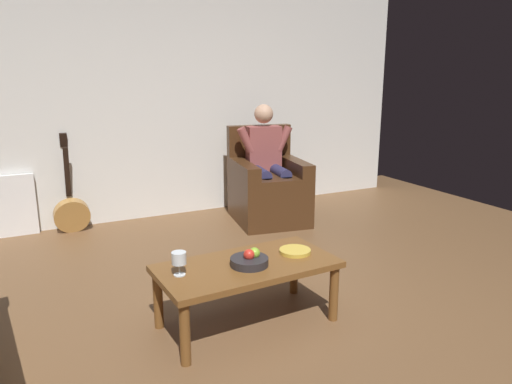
{
  "coord_description": "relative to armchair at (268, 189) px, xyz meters",
  "views": [
    {
      "loc": [
        1.5,
        2.19,
        1.58
      ],
      "look_at": [
        -0.24,
        -1.32,
        0.61
      ],
      "focal_mm": 33.77,
      "sensor_mm": 36.0,
      "label": 1
    }
  ],
  "objects": [
    {
      "name": "ground_plane",
      "position": [
        0.88,
        2.32,
        -0.35
      ],
      "size": [
        7.22,
        7.22,
        0.0
      ],
      "primitive_type": "plane",
      "color": "brown"
    },
    {
      "name": "wall_back",
      "position": [
        0.88,
        -0.72,
        0.91
      ],
      "size": [
        6.0,
        0.06,
        2.52
      ],
      "primitive_type": "cube",
      "color": "silver",
      "rests_on": "ground"
    },
    {
      "name": "armchair",
      "position": [
        0.0,
        0.0,
        0.0
      ],
      "size": [
        0.84,
        0.94,
        1.01
      ],
      "rotation": [
        0.0,
        0.0,
        -0.16
      ],
      "color": "#412714",
      "rests_on": "ground"
    },
    {
      "name": "person_seated",
      "position": [
        -0.0,
        -0.02,
        0.33
      ],
      "size": [
        0.63,
        0.63,
        1.25
      ],
      "rotation": [
        0.0,
        0.0,
        -0.16
      ],
      "color": "#904744",
      "rests_on": "ground"
    },
    {
      "name": "coffee_table",
      "position": [
        1.17,
        1.95,
        0.01
      ],
      "size": [
        1.16,
        0.62,
        0.42
      ],
      "rotation": [
        0.0,
        0.0,
        0.05
      ],
      "color": "brown",
      "rests_on": "ground"
    },
    {
      "name": "guitar",
      "position": [
        1.97,
        -0.52,
        -0.13
      ],
      "size": [
        0.35,
        0.28,
        1.0
      ],
      "color": "#AE7C3E",
      "rests_on": "ground"
    },
    {
      "name": "wine_glass_near",
      "position": [
        1.61,
        1.94,
        0.17
      ],
      "size": [
        0.09,
        0.09,
        0.14
      ],
      "color": "silver",
      "rests_on": "coffee_table"
    },
    {
      "name": "fruit_bowl",
      "position": [
        1.17,
        1.98,
        0.1
      ],
      "size": [
        0.24,
        0.24,
        0.11
      ],
      "color": "#282528",
      "rests_on": "coffee_table"
    },
    {
      "name": "decorative_dish",
      "position": [
        0.81,
        1.93,
        0.08
      ],
      "size": [
        0.21,
        0.21,
        0.02
      ],
      "primitive_type": "cylinder",
      "color": "gold",
      "rests_on": "coffee_table"
    }
  ]
}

